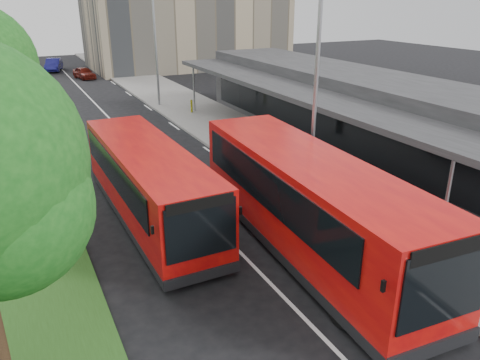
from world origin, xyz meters
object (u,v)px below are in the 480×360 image
object	(u,v)px
bus_main	(308,205)
bollard	(192,106)
bus_second	(149,184)
car_far	(54,65)
litter_bin	(248,139)
lamp_post_near	(314,87)
lamp_post_far	(154,42)
car_near	(84,73)

from	to	relation	value
bus_main	bollard	distance (m)	19.85
bus_second	car_far	distance (m)	41.24
bus_second	bollard	size ratio (longest dim) A/B	11.17
litter_bin	car_far	xyz separation A→B (m)	(-6.21, 35.12, 0.14)
lamp_post_near	lamp_post_far	xyz separation A→B (m)	(0.00, 20.00, 0.00)
lamp_post_far	litter_bin	size ratio (longest dim) A/B	10.09
bollard	car_far	size ratio (longest dim) A/B	0.22
car_near	car_far	distance (m)	7.26
bus_main	litter_bin	xyz separation A→B (m)	(3.29, 10.58, -1.09)
car_far	lamp_post_far	bearing A→B (deg)	-63.71
lamp_post_near	litter_bin	size ratio (longest dim) A/B	10.09
lamp_post_far	litter_bin	bearing A→B (deg)	-84.44
bollard	litter_bin	bearing A→B (deg)	-91.09
litter_bin	bollard	xyz separation A→B (m)	(0.17, 8.94, 0.05)
litter_bin	bollard	bearing A→B (deg)	88.91
litter_bin	car_near	distance (m)	28.47
lamp_post_far	car_far	distance (m)	23.59
bus_main	car_near	bearing A→B (deg)	94.49
lamp_post_far	car_far	bearing A→B (deg)	102.42
bollard	car_far	world-z (taller)	car_far
litter_bin	lamp_post_near	bearing A→B (deg)	-99.06
lamp_post_near	litter_bin	xyz separation A→B (m)	(1.21, 7.59, -4.17)
bus_main	lamp_post_near	bearing A→B (deg)	58.48
car_near	lamp_post_near	bearing A→B (deg)	-97.99
lamp_post_far	bus_second	xyz separation A→B (m)	(-6.00, -18.52, -3.27)
bollard	bus_main	bearing A→B (deg)	-100.07
litter_bin	car_near	size ratio (longest dim) A/B	0.23
bus_second	bus_main	bearing A→B (deg)	-49.63
bus_main	bus_second	world-z (taller)	bus_main
lamp_post_near	litter_bin	distance (m)	8.74
bollard	car_far	distance (m)	26.94
lamp_post_far	car_near	world-z (taller)	lamp_post_far
car_near	bollard	bearing A→B (deg)	-90.16
lamp_post_near	bus_main	bearing A→B (deg)	-124.89
bollard	car_near	size ratio (longest dim) A/B	0.26
lamp_post_near	bus_second	xyz separation A→B (m)	(-6.00, 1.48, -3.27)
bus_main	bollard	world-z (taller)	bus_main
car_far	car_near	bearing A→B (deg)	-58.85
litter_bin	car_far	distance (m)	35.66
lamp_post_near	car_far	xyz separation A→B (m)	(-5.00, 42.70, -4.03)
bus_second	litter_bin	world-z (taller)	bus_second
car_far	bus_second	bearing A→B (deg)	-77.52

